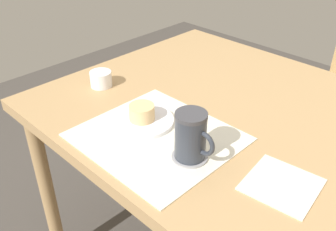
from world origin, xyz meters
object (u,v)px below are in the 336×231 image
(coffee_mug, at_px, (191,136))
(sugar_bowl, at_px, (101,79))
(dining_table, at_px, (233,133))
(pastry, at_px, (142,112))
(pastry_plate, at_px, (142,121))

(coffee_mug, bearing_deg, sugar_bowl, 170.03)
(dining_table, bearing_deg, pastry, -120.83)
(pastry, xyz_separation_m, sugar_bowl, (-0.26, 0.06, -0.01))
(sugar_bowl, bearing_deg, pastry_plate, -12.50)
(pastry_plate, relative_size, sugar_bowl, 2.48)
(pastry_plate, height_order, pastry, pastry)
(dining_table, xyz_separation_m, pastry_plate, (-0.14, -0.24, 0.09))
(sugar_bowl, bearing_deg, dining_table, 23.80)
(dining_table, relative_size, coffee_mug, 9.22)
(pastry_plate, relative_size, pastry, 2.49)
(pastry_plate, height_order, sugar_bowl, sugar_bowl)
(dining_table, xyz_separation_m, pastry, (-0.14, -0.24, 0.12))
(pastry_plate, relative_size, coffee_mug, 1.45)
(coffee_mug, relative_size, sugar_bowl, 1.71)
(pastry, height_order, sugar_bowl, pastry)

